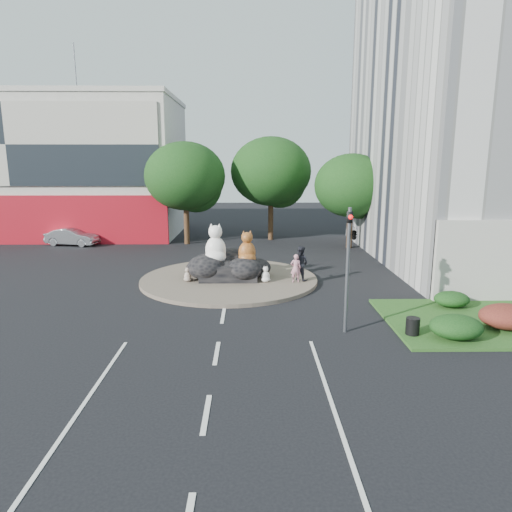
{
  "coord_description": "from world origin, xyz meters",
  "views": [
    {
      "loc": [
        1.2,
        -15.22,
        6.72
      ],
      "look_at": [
        1.5,
        7.38,
        2.0
      ],
      "focal_mm": 32.0,
      "sensor_mm": 36.0,
      "label": 1
    }
  ],
  "objects_px": {
    "cat_white": "(216,243)",
    "cat_tabby": "(247,247)",
    "pedestrian_dark": "(300,263)",
    "pedestrian_pink": "(296,268)",
    "kitten_calico": "(188,274)",
    "litter_bin": "(413,326)",
    "kitten_white": "(266,274)",
    "parked_car": "(72,237)"
  },
  "relations": [
    {
      "from": "cat_white",
      "to": "cat_tabby",
      "type": "xyz_separation_m",
      "value": [
        1.76,
        -0.1,
        -0.19
      ]
    },
    {
      "from": "cat_tabby",
      "to": "pedestrian_dark",
      "type": "bearing_deg",
      "value": -11.22
    },
    {
      "from": "cat_white",
      "to": "pedestrian_pink",
      "type": "height_order",
      "value": "cat_white"
    },
    {
      "from": "kitten_calico",
      "to": "pedestrian_pink",
      "type": "relative_size",
      "value": 0.51
    },
    {
      "from": "pedestrian_dark",
      "to": "litter_bin",
      "type": "bearing_deg",
      "value": 152.28
    },
    {
      "from": "cat_tabby",
      "to": "kitten_white",
      "type": "distance_m",
      "value": 1.84
    },
    {
      "from": "parked_car",
      "to": "litter_bin",
      "type": "bearing_deg",
      "value": -123.16
    },
    {
      "from": "pedestrian_dark",
      "to": "parked_car",
      "type": "xyz_separation_m",
      "value": [
        -17.21,
        12.01,
        -0.47
      ]
    },
    {
      "from": "pedestrian_pink",
      "to": "cat_white",
      "type": "bearing_deg",
      "value": -10.26
    },
    {
      "from": "cat_tabby",
      "to": "kitten_calico",
      "type": "xyz_separation_m",
      "value": [
        -3.29,
        -0.52,
        -1.43
      ]
    },
    {
      "from": "cat_tabby",
      "to": "pedestrian_pink",
      "type": "xyz_separation_m",
      "value": [
        2.66,
        -0.79,
        -1.05
      ]
    },
    {
      "from": "cat_white",
      "to": "pedestrian_dark",
      "type": "distance_m",
      "value": 4.86
    },
    {
      "from": "kitten_white",
      "to": "pedestrian_dark",
      "type": "bearing_deg",
      "value": -9.19
    },
    {
      "from": "parked_car",
      "to": "litter_bin",
      "type": "relative_size",
      "value": 6.33
    },
    {
      "from": "pedestrian_pink",
      "to": "pedestrian_dark",
      "type": "xyz_separation_m",
      "value": [
        0.3,
        0.43,
        0.18
      ]
    },
    {
      "from": "parked_car",
      "to": "litter_bin",
      "type": "distance_m",
      "value": 28.78
    },
    {
      "from": "kitten_calico",
      "to": "parked_car",
      "type": "relative_size",
      "value": 0.19
    },
    {
      "from": "cat_white",
      "to": "kitten_white",
      "type": "distance_m",
      "value": 3.28
    },
    {
      "from": "kitten_white",
      "to": "pedestrian_pink",
      "type": "xyz_separation_m",
      "value": [
        1.65,
        -0.1,
        0.33
      ]
    },
    {
      "from": "cat_white",
      "to": "kitten_calico",
      "type": "distance_m",
      "value": 2.31
    },
    {
      "from": "pedestrian_pink",
      "to": "litter_bin",
      "type": "bearing_deg",
      "value": 117.91
    },
    {
      "from": "kitten_calico",
      "to": "pedestrian_dark",
      "type": "bearing_deg",
      "value": 25.58
    },
    {
      "from": "pedestrian_dark",
      "to": "litter_bin",
      "type": "xyz_separation_m",
      "value": [
        3.5,
        -7.97,
        -0.71
      ]
    },
    {
      "from": "cat_white",
      "to": "parked_car",
      "type": "height_order",
      "value": "cat_white"
    },
    {
      "from": "cat_tabby",
      "to": "kitten_calico",
      "type": "bearing_deg",
      "value": -175.43
    },
    {
      "from": "kitten_calico",
      "to": "parked_car",
      "type": "bearing_deg",
      "value": 156.09
    },
    {
      "from": "cat_tabby",
      "to": "litter_bin",
      "type": "height_order",
      "value": "cat_tabby"
    },
    {
      "from": "kitten_calico",
      "to": "cat_tabby",
      "type": "bearing_deg",
      "value": 33.04
    },
    {
      "from": "cat_tabby",
      "to": "pedestrian_pink",
      "type": "distance_m",
      "value": 2.96
    },
    {
      "from": "cat_white",
      "to": "kitten_white",
      "type": "bearing_deg",
      "value": -12.45
    },
    {
      "from": "litter_bin",
      "to": "cat_white",
      "type": "bearing_deg",
      "value": 134.3
    },
    {
      "from": "kitten_white",
      "to": "pedestrian_dark",
      "type": "relative_size",
      "value": 0.47
    },
    {
      "from": "cat_tabby",
      "to": "parked_car",
      "type": "xyz_separation_m",
      "value": [
        -14.24,
        11.66,
        -1.33
      ]
    },
    {
      "from": "cat_tabby",
      "to": "litter_bin",
      "type": "xyz_separation_m",
      "value": [
        6.46,
        -8.33,
        -1.58
      ]
    },
    {
      "from": "pedestrian_dark",
      "to": "parked_car",
      "type": "bearing_deg",
      "value": 3.65
    },
    {
      "from": "kitten_calico",
      "to": "litter_bin",
      "type": "distance_m",
      "value": 12.49
    },
    {
      "from": "cat_tabby",
      "to": "litter_bin",
      "type": "relative_size",
      "value": 2.79
    },
    {
      "from": "kitten_white",
      "to": "pedestrian_pink",
      "type": "distance_m",
      "value": 1.68
    },
    {
      "from": "litter_bin",
      "to": "kitten_calico",
      "type": "bearing_deg",
      "value": 141.31
    },
    {
      "from": "cat_white",
      "to": "litter_bin",
      "type": "distance_m",
      "value": 11.9
    },
    {
      "from": "cat_white",
      "to": "pedestrian_dark",
      "type": "relative_size",
      "value": 1.16
    },
    {
      "from": "cat_white",
      "to": "cat_tabby",
      "type": "distance_m",
      "value": 1.77
    }
  ]
}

